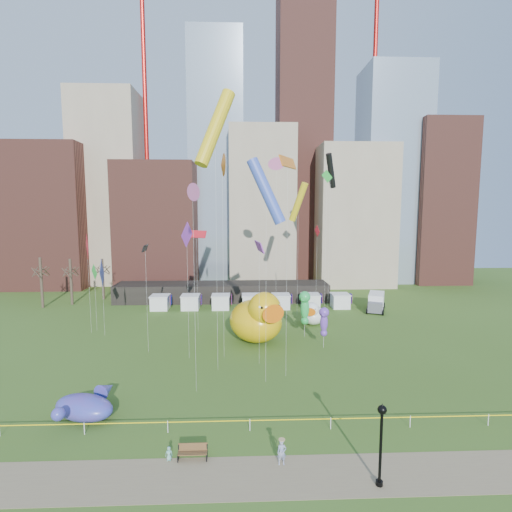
{
  "coord_description": "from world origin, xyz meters",
  "views": [
    {
      "loc": [
        -0.59,
        -26.67,
        16.06
      ],
      "look_at": [
        0.78,
        8.49,
        12.0
      ],
      "focal_mm": 27.0,
      "sensor_mm": 36.0,
      "label": 1
    }
  ],
  "objects_px": {
    "whale_inflatable": "(86,406)",
    "box_truck": "(376,302)",
    "park_bench": "(193,451)",
    "toddler": "(169,454)",
    "big_duck": "(258,318)",
    "woman": "(282,452)",
    "seahorse_green": "(305,305)",
    "lamppost": "(381,436)",
    "small_duck": "(313,314)",
    "seahorse_purple": "(324,319)"
  },
  "relations": [
    {
      "from": "big_duck",
      "to": "small_duck",
      "type": "height_order",
      "value": "big_duck"
    },
    {
      "from": "park_bench",
      "to": "toddler",
      "type": "height_order",
      "value": "park_bench"
    },
    {
      "from": "woman",
      "to": "toddler",
      "type": "relative_size",
      "value": 1.75
    },
    {
      "from": "whale_inflatable",
      "to": "woman",
      "type": "height_order",
      "value": "whale_inflatable"
    },
    {
      "from": "small_duck",
      "to": "park_bench",
      "type": "bearing_deg",
      "value": -94.72
    },
    {
      "from": "big_duck",
      "to": "seahorse_purple",
      "type": "xyz_separation_m",
      "value": [
        7.75,
        -2.26,
        0.41
      ]
    },
    {
      "from": "big_duck",
      "to": "box_truck",
      "type": "xyz_separation_m",
      "value": [
        20.14,
        15.0,
        -1.66
      ]
    },
    {
      "from": "lamppost",
      "to": "woman",
      "type": "height_order",
      "value": "lamppost"
    },
    {
      "from": "woman",
      "to": "toddler",
      "type": "distance_m",
      "value": 7.31
    },
    {
      "from": "small_duck",
      "to": "toddler",
      "type": "distance_m",
      "value": 33.14
    },
    {
      "from": "seahorse_purple",
      "to": "park_bench",
      "type": "xyz_separation_m",
      "value": [
        -12.94,
        -20.14,
        -2.92
      ]
    },
    {
      "from": "whale_inflatable",
      "to": "big_duck",
      "type": "bearing_deg",
      "value": 69.92
    },
    {
      "from": "big_duck",
      "to": "woman",
      "type": "xyz_separation_m",
      "value": [
        0.55,
        -23.18,
        -2.22
      ]
    },
    {
      "from": "seahorse_purple",
      "to": "box_truck",
      "type": "bearing_deg",
      "value": 72.12
    },
    {
      "from": "lamppost",
      "to": "toddler",
      "type": "xyz_separation_m",
      "value": [
        -12.82,
        2.8,
        -2.64
      ]
    },
    {
      "from": "whale_inflatable",
      "to": "park_bench",
      "type": "distance_m",
      "value": 10.47
    },
    {
      "from": "woman",
      "to": "big_duck",
      "type": "bearing_deg",
      "value": 86.96
    },
    {
      "from": "park_bench",
      "to": "woman",
      "type": "height_order",
      "value": "woman"
    },
    {
      "from": "seahorse_green",
      "to": "park_bench",
      "type": "xyz_separation_m",
      "value": [
        -11.36,
        -24.28,
        -3.65
      ]
    },
    {
      "from": "park_bench",
      "to": "seahorse_green",
      "type": "bearing_deg",
      "value": 64.78
    },
    {
      "from": "big_duck",
      "to": "box_truck",
      "type": "height_order",
      "value": "big_duck"
    },
    {
      "from": "seahorse_green",
      "to": "park_bench",
      "type": "bearing_deg",
      "value": -94.22
    },
    {
      "from": "lamppost",
      "to": "seahorse_green",
      "type": "bearing_deg",
      "value": 89.87
    },
    {
      "from": "seahorse_green",
      "to": "toddler",
      "type": "height_order",
      "value": "seahorse_green"
    },
    {
      "from": "park_bench",
      "to": "lamppost",
      "type": "distance_m",
      "value": 11.94
    },
    {
      "from": "big_duck",
      "to": "woman",
      "type": "height_order",
      "value": "big_duck"
    },
    {
      "from": "seahorse_purple",
      "to": "box_truck",
      "type": "distance_m",
      "value": 21.35
    },
    {
      "from": "toddler",
      "to": "lamppost",
      "type": "bearing_deg",
      "value": -13.74
    },
    {
      "from": "toddler",
      "to": "woman",
      "type": "bearing_deg",
      "value": -6.77
    },
    {
      "from": "seahorse_green",
      "to": "whale_inflatable",
      "type": "bearing_deg",
      "value": -116.23
    },
    {
      "from": "seahorse_purple",
      "to": "toddler",
      "type": "relative_size",
      "value": 5.33
    },
    {
      "from": "big_duck",
      "to": "toddler",
      "type": "bearing_deg",
      "value": -131.09
    },
    {
      "from": "lamppost",
      "to": "park_bench",
      "type": "bearing_deg",
      "value": 165.63
    },
    {
      "from": "toddler",
      "to": "box_truck",
      "type": "bearing_deg",
      "value": 52.97
    },
    {
      "from": "lamppost",
      "to": "toddler",
      "type": "bearing_deg",
      "value": 167.68
    },
    {
      "from": "whale_inflatable",
      "to": "woman",
      "type": "relative_size",
      "value": 3.89
    },
    {
      "from": "park_bench",
      "to": "toddler",
      "type": "xyz_separation_m",
      "value": [
        -1.52,
        -0.09,
        -0.06
      ]
    },
    {
      "from": "toddler",
      "to": "small_duck",
      "type": "bearing_deg",
      "value": 61.87
    },
    {
      "from": "park_bench",
      "to": "toddler",
      "type": "relative_size",
      "value": 2.08
    },
    {
      "from": "box_truck",
      "to": "seahorse_purple",
      "type": "bearing_deg",
      "value": -103.17
    },
    {
      "from": "small_duck",
      "to": "woman",
      "type": "bearing_deg",
      "value": -84.48
    },
    {
      "from": "seahorse_purple",
      "to": "woman",
      "type": "distance_m",
      "value": 22.28
    },
    {
      "from": "small_duck",
      "to": "box_truck",
      "type": "xyz_separation_m",
      "value": [
        11.97,
        7.91,
        -0.22
      ]
    },
    {
      "from": "small_duck",
      "to": "woman",
      "type": "distance_m",
      "value": 31.22
    },
    {
      "from": "seahorse_green",
      "to": "toddler",
      "type": "relative_size",
      "value": 6.48
    },
    {
      "from": "whale_inflatable",
      "to": "box_truck",
      "type": "bearing_deg",
      "value": 62.7
    },
    {
      "from": "box_truck",
      "to": "woman",
      "type": "distance_m",
      "value": 42.92
    },
    {
      "from": "woman",
      "to": "whale_inflatable",
      "type": "bearing_deg",
      "value": 152.92
    },
    {
      "from": "big_duck",
      "to": "park_bench",
      "type": "relative_size",
      "value": 4.97
    },
    {
      "from": "small_duck",
      "to": "woman",
      "type": "relative_size",
      "value": 3.09
    }
  ]
}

